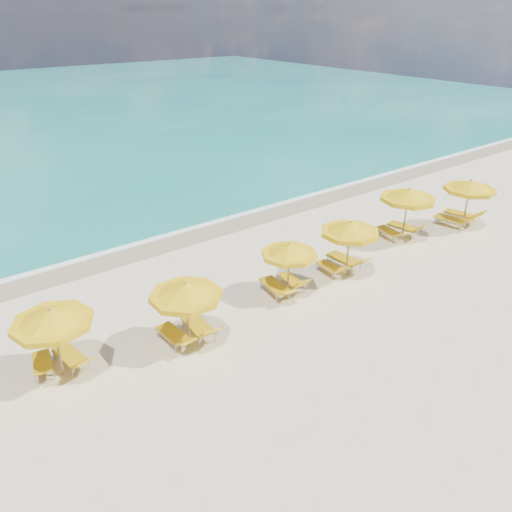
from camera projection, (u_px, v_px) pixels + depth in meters
ground_plane at (280, 298)px, 18.96m from camera, size 120.00×120.00×0.00m
wet_sand_band at (182, 235)px, 24.21m from camera, size 120.00×2.60×0.01m
foam_line at (174, 230)px, 24.78m from camera, size 120.00×1.20×0.03m
whitecap_near at (1, 206)px, 27.76m from camera, size 14.00×0.36×0.05m
whitecap_far at (165, 144)px, 40.36m from camera, size 18.00×0.30×0.05m
umbrella_2 at (51, 318)px, 14.10m from camera, size 2.61×2.61×2.37m
umbrella_3 at (186, 292)px, 15.46m from camera, size 3.06×3.06×2.36m
umbrella_4 at (289, 251)px, 18.45m from camera, size 2.36×2.36×2.15m
umbrella_5 at (350, 229)px, 19.73m from camera, size 3.06×3.06×2.41m
umbrella_6 at (408, 196)px, 22.81m from camera, size 2.81×2.81×2.58m
umbrella_7 at (470, 186)px, 24.20m from camera, size 2.97×2.97×2.49m
lounger_2_left at (43, 367)px, 15.02m from camera, size 0.83×1.67×0.70m
lounger_2_right at (72, 360)px, 15.29m from camera, size 0.84×1.82×0.75m
lounger_3_left at (173, 338)px, 16.34m from camera, size 0.66×1.79×0.67m
lounger_3_right at (199, 330)px, 16.67m from camera, size 0.82×1.93×0.89m
lounger_4_left at (275, 289)px, 19.10m from camera, size 0.89×1.97×0.74m
lounger_4_right at (292, 284)px, 19.54m from camera, size 0.82×1.68×0.81m
lounger_5_left at (330, 270)px, 20.57m from camera, size 0.71×1.61×0.78m
lounger_5_right at (345, 263)px, 21.07m from camera, size 0.76×2.00×0.87m
lounger_6_left at (389, 234)px, 23.77m from camera, size 0.85×1.85×0.73m
lounger_6_right at (404, 230)px, 24.21m from camera, size 0.90×1.98×0.90m
lounger_7_left at (451, 222)px, 25.09m from camera, size 1.04×2.09×0.81m
lounger_7_right at (460, 217)px, 25.69m from camera, size 1.01×2.05×0.85m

